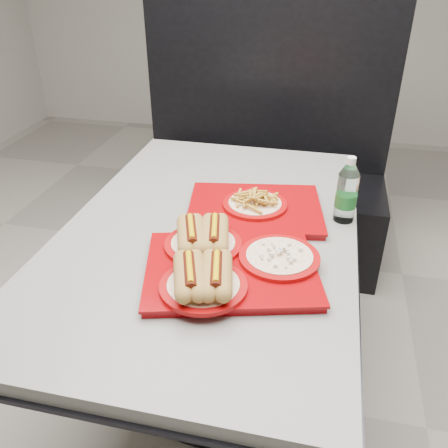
% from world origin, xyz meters
% --- Properties ---
extents(ground, '(6.00, 6.00, 0.00)m').
position_xyz_m(ground, '(0.00, 0.00, 0.00)').
color(ground, gray).
rests_on(ground, ground).
extents(diner_table, '(0.92, 1.42, 0.75)m').
position_xyz_m(diner_table, '(0.00, 0.00, 0.58)').
color(diner_table, black).
rests_on(diner_table, ground).
extents(booth_bench, '(1.30, 0.57, 1.35)m').
position_xyz_m(booth_bench, '(0.00, 1.09, 0.40)').
color(booth_bench, black).
rests_on(booth_bench, ground).
extents(tray_near, '(0.53, 0.46, 0.10)m').
position_xyz_m(tray_near, '(0.10, -0.23, 0.79)').
color(tray_near, '#870307').
rests_on(tray_near, diner_table).
extents(tray_far, '(0.48, 0.41, 0.09)m').
position_xyz_m(tray_far, '(0.12, 0.12, 0.78)').
color(tray_far, '#870307').
rests_on(tray_far, diner_table).
extents(water_bottle, '(0.07, 0.07, 0.22)m').
position_xyz_m(water_bottle, '(0.41, 0.13, 0.84)').
color(water_bottle, silver).
rests_on(water_bottle, diner_table).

